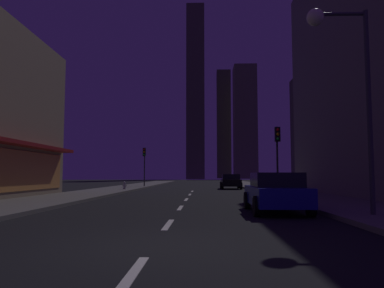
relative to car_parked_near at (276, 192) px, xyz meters
name	(u,v)px	position (x,y,z in m)	size (l,w,h in m)	color
ground_plane	(195,189)	(-3.60, 25.39, -0.79)	(78.00, 136.00, 0.10)	black
sidewalk_right	(262,187)	(3.40, 25.39, -0.67)	(4.00, 76.00, 0.15)	#605E59
sidewalk_left	(128,187)	(-10.60, 25.39, -0.67)	(4.00, 76.00, 0.15)	#605E59
lane_marking_center	(184,203)	(-3.60, 4.39, -0.73)	(0.16, 28.20, 0.01)	silver
skyscraper_distant_tall	(196,92)	(-5.46, 112.97, 29.22)	(6.13, 8.91, 59.93)	#4B4838
skyscraper_distant_mid	(224,124)	(5.84, 143.54, 22.24)	(5.84, 5.26, 45.96)	#3D3A2E
skyscraper_distant_short	(245,122)	(13.07, 127.40, 20.76)	(8.47, 8.96, 43.00)	brown
skyscraper_distant_slender	(300,128)	(33.67, 127.21, 18.17)	(5.23, 8.15, 37.83)	#3C392D
car_parked_near	(276,192)	(0.00, 0.00, 0.00)	(1.98, 4.24, 1.45)	navy
car_parked_far	(231,181)	(0.00, 22.99, 0.00)	(1.98, 4.24, 1.45)	black
fire_hydrant_far_left	(124,186)	(-9.50, 18.40, -0.29)	(0.42, 0.30, 0.65)	#B2B2B2
traffic_light_near_right	(277,145)	(1.90, 9.16, 2.45)	(0.32, 0.48, 4.20)	#2D2D2D
traffic_light_far_left	(144,158)	(-9.10, 26.46, 2.45)	(0.32, 0.48, 4.20)	#2D2D2D
street_lamp_right	(341,59)	(1.78, -1.97, 4.33)	(1.96, 0.56, 6.58)	#38383D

